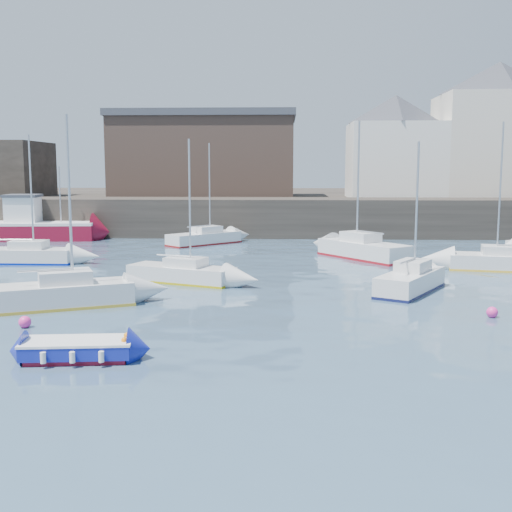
{
  "coord_description": "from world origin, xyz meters",
  "views": [
    {
      "loc": [
        1.23,
        -16.33,
        5.38
      ],
      "look_at": [
        0.0,
        12.0,
        1.5
      ],
      "focal_mm": 45.0,
      "sensor_mm": 36.0,
      "label": 1
    }
  ],
  "objects_px": {
    "blue_dinghy": "(78,349)",
    "fishing_boat": "(37,226)",
    "sailboat_e": "(25,255)",
    "sailboat_h": "(204,238)",
    "sailboat_a": "(59,294)",
    "sailboat_f": "(363,249)",
    "sailboat_c": "(411,281)",
    "sailboat_d": "(508,261)",
    "sailboat_b": "(182,273)",
    "buoy_far": "(154,280)",
    "buoy_mid": "(492,317)",
    "buoy_near": "(25,328)"
  },
  "relations": [
    {
      "from": "sailboat_e",
      "to": "sailboat_h",
      "type": "distance_m",
      "value": 13.26
    },
    {
      "from": "sailboat_c",
      "to": "sailboat_e",
      "type": "bearing_deg",
      "value": 159.19
    },
    {
      "from": "sailboat_b",
      "to": "sailboat_f",
      "type": "height_order",
      "value": "sailboat_f"
    },
    {
      "from": "sailboat_f",
      "to": "buoy_far",
      "type": "bearing_deg",
      "value": -144.61
    },
    {
      "from": "sailboat_c",
      "to": "sailboat_d",
      "type": "height_order",
      "value": "sailboat_d"
    },
    {
      "from": "fishing_boat",
      "to": "sailboat_a",
      "type": "distance_m",
      "value": 25.65
    },
    {
      "from": "sailboat_b",
      "to": "sailboat_h",
      "type": "xyz_separation_m",
      "value": [
        -0.84,
        15.44,
        0.03
      ]
    },
    {
      "from": "buoy_near",
      "to": "buoy_mid",
      "type": "bearing_deg",
      "value": 7.76
    },
    {
      "from": "sailboat_e",
      "to": "buoy_near",
      "type": "height_order",
      "value": "sailboat_e"
    },
    {
      "from": "sailboat_b",
      "to": "sailboat_f",
      "type": "xyz_separation_m",
      "value": [
        9.62,
        8.48,
        0.14
      ]
    },
    {
      "from": "sailboat_a",
      "to": "sailboat_e",
      "type": "distance_m",
      "value": 13.0
    },
    {
      "from": "buoy_near",
      "to": "fishing_boat",
      "type": "bearing_deg",
      "value": 110.4
    },
    {
      "from": "sailboat_e",
      "to": "buoy_mid",
      "type": "distance_m",
      "value": 25.67
    },
    {
      "from": "sailboat_h",
      "to": "sailboat_e",
      "type": "bearing_deg",
      "value": -133.41
    },
    {
      "from": "sailboat_d",
      "to": "buoy_mid",
      "type": "xyz_separation_m",
      "value": [
        -4.32,
        -11.09,
        -0.47
      ]
    },
    {
      "from": "sailboat_a",
      "to": "sailboat_d",
      "type": "relative_size",
      "value": 0.95
    },
    {
      "from": "blue_dinghy",
      "to": "fishing_boat",
      "type": "bearing_deg",
      "value": 113.1
    },
    {
      "from": "sailboat_a",
      "to": "sailboat_e",
      "type": "height_order",
      "value": "sailboat_a"
    },
    {
      "from": "sailboat_h",
      "to": "buoy_near",
      "type": "bearing_deg",
      "value": -97.29
    },
    {
      "from": "fishing_boat",
      "to": "sailboat_b",
      "type": "relative_size",
      "value": 1.27
    },
    {
      "from": "buoy_far",
      "to": "fishing_boat",
      "type": "bearing_deg",
      "value": 125.77
    },
    {
      "from": "blue_dinghy",
      "to": "sailboat_b",
      "type": "bearing_deg",
      "value": 85.64
    },
    {
      "from": "sailboat_b",
      "to": "sailboat_f",
      "type": "bearing_deg",
      "value": 41.4
    },
    {
      "from": "sailboat_d",
      "to": "sailboat_f",
      "type": "xyz_separation_m",
      "value": [
        -7.15,
        4.12,
        0.1
      ]
    },
    {
      "from": "sailboat_h",
      "to": "buoy_far",
      "type": "bearing_deg",
      "value": -92.48
    },
    {
      "from": "fishing_boat",
      "to": "blue_dinghy",
      "type": "bearing_deg",
      "value": -66.9
    },
    {
      "from": "sailboat_e",
      "to": "sailboat_h",
      "type": "relative_size",
      "value": 1.01
    },
    {
      "from": "sailboat_a",
      "to": "buoy_far",
      "type": "relative_size",
      "value": 18.79
    },
    {
      "from": "sailboat_e",
      "to": "buoy_near",
      "type": "bearing_deg",
      "value": -67.93
    },
    {
      "from": "buoy_near",
      "to": "buoy_mid",
      "type": "relative_size",
      "value": 1.02
    },
    {
      "from": "fishing_boat",
      "to": "sailboat_f",
      "type": "xyz_separation_m",
      "value": [
        23.57,
        -9.42,
        -0.49
      ]
    },
    {
      "from": "fishing_boat",
      "to": "buoy_mid",
      "type": "distance_m",
      "value": 36.11
    },
    {
      "from": "sailboat_e",
      "to": "buoy_mid",
      "type": "bearing_deg",
      "value": -29.24
    },
    {
      "from": "sailboat_a",
      "to": "sailboat_e",
      "type": "xyz_separation_m",
      "value": [
        -6.04,
        11.52,
        -0.05
      ]
    },
    {
      "from": "sailboat_a",
      "to": "buoy_far",
      "type": "bearing_deg",
      "value": 68.91
    },
    {
      "from": "sailboat_a",
      "to": "buoy_near",
      "type": "distance_m",
      "value": 3.3
    },
    {
      "from": "fishing_boat",
      "to": "sailboat_f",
      "type": "height_order",
      "value": "sailboat_f"
    },
    {
      "from": "sailboat_e",
      "to": "sailboat_f",
      "type": "height_order",
      "value": "sailboat_f"
    },
    {
      "from": "sailboat_e",
      "to": "buoy_near",
      "type": "distance_m",
      "value": 15.95
    },
    {
      "from": "blue_dinghy",
      "to": "sailboat_f",
      "type": "height_order",
      "value": "sailboat_f"
    },
    {
      "from": "sailboat_h",
      "to": "buoy_mid",
      "type": "relative_size",
      "value": 17.34
    },
    {
      "from": "buoy_mid",
      "to": "sailboat_c",
      "type": "bearing_deg",
      "value": 112.82
    },
    {
      "from": "sailboat_d",
      "to": "buoy_far",
      "type": "distance_m",
      "value": 18.64
    },
    {
      "from": "sailboat_c",
      "to": "buoy_mid",
      "type": "bearing_deg",
      "value": -67.18
    },
    {
      "from": "buoy_far",
      "to": "buoy_mid",
      "type": "bearing_deg",
      "value": -27.73
    },
    {
      "from": "sailboat_a",
      "to": "buoy_mid",
      "type": "relative_size",
      "value": 17.98
    },
    {
      "from": "fishing_boat",
      "to": "sailboat_e",
      "type": "relative_size",
      "value": 1.18
    },
    {
      "from": "fishing_boat",
      "to": "sailboat_a",
      "type": "bearing_deg",
      "value": -66.96
    },
    {
      "from": "sailboat_b",
      "to": "sailboat_d",
      "type": "xyz_separation_m",
      "value": [
        16.76,
        4.36,
        0.03
      ]
    },
    {
      "from": "sailboat_d",
      "to": "buoy_mid",
      "type": "distance_m",
      "value": 11.91
    }
  ]
}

